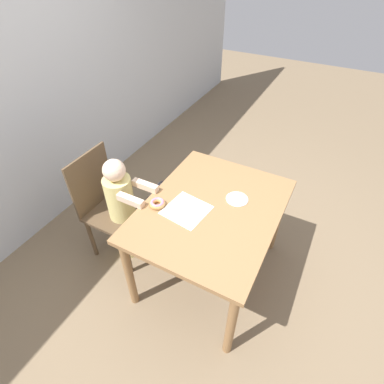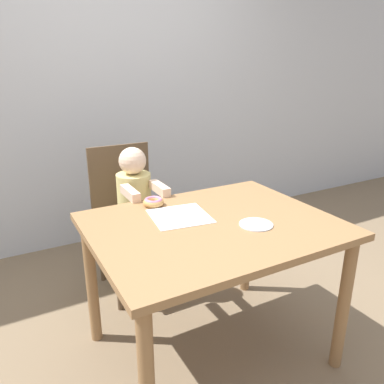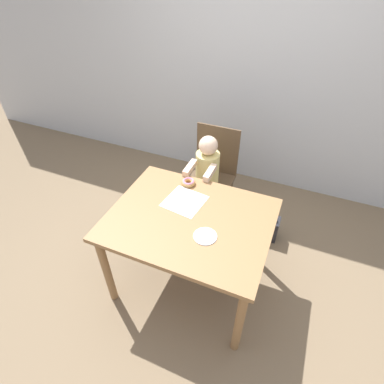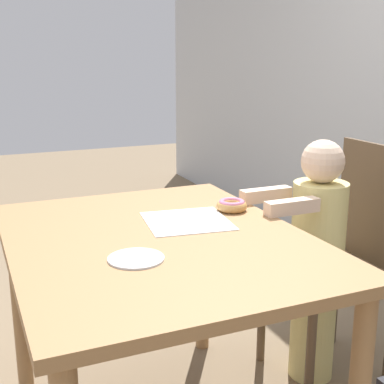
% 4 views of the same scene
% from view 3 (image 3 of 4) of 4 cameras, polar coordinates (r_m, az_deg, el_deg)
% --- Properties ---
extents(ground_plane, '(12.00, 12.00, 0.00)m').
position_cam_3_polar(ground_plane, '(2.71, -0.34, -16.30)').
color(ground_plane, '#7A664C').
extents(wall_back, '(8.00, 0.05, 2.50)m').
position_cam_3_polar(wall_back, '(3.28, 12.00, 21.34)').
color(wall_back, silver).
rests_on(wall_back, ground_plane).
extents(dining_table, '(1.15, 0.90, 0.76)m').
position_cam_3_polar(dining_table, '(2.20, -0.41, -6.79)').
color(dining_table, olive).
rests_on(dining_table, ground_plane).
extents(chair, '(0.42, 0.45, 0.96)m').
position_cam_3_polar(chair, '(2.94, 3.73, 3.05)').
color(chair, brown).
rests_on(chair, ground_plane).
extents(child_figure, '(0.23, 0.40, 1.00)m').
position_cam_3_polar(child_figure, '(2.82, 2.80, 1.85)').
color(child_figure, '#E0D17F').
rests_on(child_figure, ground_plane).
extents(donut, '(0.11, 0.11, 0.04)m').
position_cam_3_polar(donut, '(2.40, -0.70, 1.89)').
color(donut, tan).
rests_on(donut, dining_table).
extents(napkin, '(0.31, 0.31, 0.00)m').
position_cam_3_polar(napkin, '(2.25, -1.42, -1.77)').
color(napkin, white).
rests_on(napkin, dining_table).
extents(handbag, '(0.32, 0.14, 0.37)m').
position_cam_3_polar(handbag, '(3.02, 13.12, -6.11)').
color(handbag, '#232328').
rests_on(handbag, ground_plane).
extents(plate, '(0.16, 0.16, 0.01)m').
position_cam_3_polar(plate, '(2.00, 2.53, -8.40)').
color(plate, silver).
rests_on(plate, dining_table).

